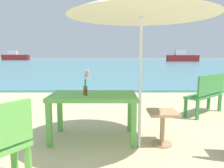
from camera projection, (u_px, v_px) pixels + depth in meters
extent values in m
plane|color=beige|center=(132.00, 157.00, 3.01)|extent=(120.00, 120.00, 0.00)
cube|color=teal|center=(115.00, 63.00, 32.71)|extent=(120.00, 50.00, 0.08)
cube|color=#60B24C|center=(94.00, 96.00, 3.56)|extent=(1.40, 0.80, 0.06)
cube|color=#60B24C|center=(50.00, 125.00, 3.28)|extent=(0.08, 0.08, 0.70)
cube|color=#60B24C|center=(134.00, 125.00, 3.28)|extent=(0.08, 0.08, 0.70)
cube|color=#60B24C|center=(61.00, 113.00, 3.95)|extent=(0.08, 0.08, 0.70)
cube|color=#60B24C|center=(131.00, 113.00, 3.95)|extent=(0.08, 0.08, 0.70)
cylinder|color=#2D662D|center=(86.00, 91.00, 3.46)|extent=(0.06, 0.06, 0.16)
cone|color=#2D662D|center=(86.00, 86.00, 3.45)|extent=(0.06, 0.06, 0.03)
cylinder|color=#2D662D|center=(86.00, 82.00, 3.44)|extent=(0.03, 0.03, 0.09)
cylinder|color=red|center=(86.00, 91.00, 3.46)|extent=(0.07, 0.07, 0.05)
cylinder|color=gold|center=(86.00, 79.00, 3.43)|extent=(0.03, 0.03, 0.01)
cylinder|color=silver|center=(141.00, 72.00, 3.15)|extent=(0.04, 0.04, 2.30)
cone|color=beige|center=(143.00, 3.00, 3.02)|extent=(2.10, 2.10, 0.36)
cube|color=tan|center=(164.00, 113.00, 3.34)|extent=(0.44, 0.44, 0.04)
cylinder|color=tan|center=(163.00, 129.00, 3.38)|extent=(0.07, 0.07, 0.50)
cylinder|color=tan|center=(163.00, 144.00, 3.41)|extent=(0.32, 0.32, 0.03)
cube|color=#3D8C42|center=(205.00, 95.00, 5.07)|extent=(1.15, 1.05, 0.05)
cube|color=#3D8C42|center=(213.00, 84.00, 4.91)|extent=(0.94, 0.81, 0.44)
cube|color=#3D8C42|center=(210.00, 101.00, 5.57)|extent=(0.06, 0.06, 0.42)
cube|color=#3D8C42|center=(186.00, 108.00, 4.86)|extent=(0.06, 0.06, 0.42)
cube|color=#3D8C42|center=(221.00, 103.00, 5.35)|extent=(0.06, 0.06, 0.42)
cube|color=#3D8C42|center=(198.00, 110.00, 4.65)|extent=(0.06, 0.06, 0.42)
cube|color=#60B24C|center=(15.00, 157.00, 2.56)|extent=(0.06, 0.06, 0.42)
cube|color=#60B24C|center=(29.00, 164.00, 2.40)|extent=(0.06, 0.06, 0.42)
cylinder|color=tan|center=(89.00, 75.00, 12.75)|extent=(0.34, 0.34, 0.20)
sphere|color=tan|center=(88.00, 71.00, 12.72)|extent=(0.21, 0.21, 0.21)
cube|color=maroon|center=(17.00, 57.00, 44.59)|extent=(5.29, 1.44, 1.08)
cube|color=silver|center=(14.00, 53.00, 44.45)|extent=(1.68, 1.08, 0.84)
cube|color=maroon|center=(184.00, 58.00, 36.85)|extent=(5.22, 1.42, 1.07)
cube|color=silver|center=(181.00, 53.00, 36.72)|extent=(1.66, 1.07, 0.83)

